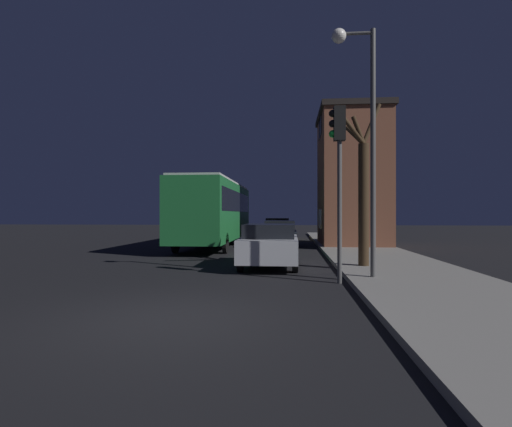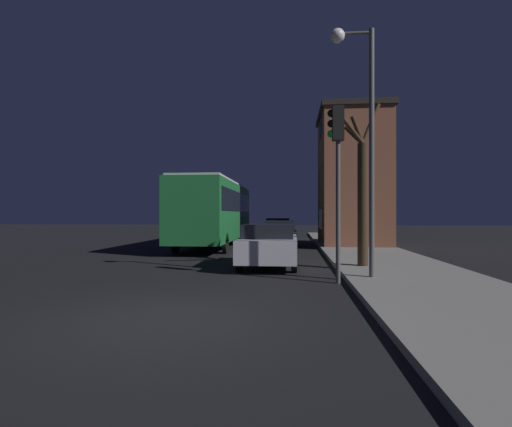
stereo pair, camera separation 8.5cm
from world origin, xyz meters
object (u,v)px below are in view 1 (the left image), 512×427
object	(u,v)px
traffic_light	(338,157)
bare_tree	(363,191)
car_mid_lane	(280,233)
streetlamp	(362,113)
bus	(215,209)
car_far_lane	(278,228)
car_near_lane	(270,245)

from	to	relation	value
traffic_light	bare_tree	size ratio (longest dim) A/B	0.87
bare_tree	car_mid_lane	world-z (taller)	bare_tree
streetlamp	bus	size ratio (longest dim) A/B	0.59
streetlamp	car_far_lane	world-z (taller)	streetlamp
car_near_lane	car_mid_lane	xyz separation A→B (m)	(0.15, 8.34, -0.02)
bus	car_near_lane	bearing A→B (deg)	-67.04
car_mid_lane	car_near_lane	bearing A→B (deg)	-91.00
traffic_light	car_mid_lane	xyz separation A→B (m)	(-1.83, 11.47, -2.57)
traffic_light	car_near_lane	bearing A→B (deg)	122.19
car_mid_lane	traffic_light	bearing A→B (deg)	-80.95
car_mid_lane	car_far_lane	size ratio (longest dim) A/B	1.03
car_far_lane	streetlamp	bearing A→B (deg)	-81.14
car_mid_lane	bus	bearing A→B (deg)	-177.53
streetlamp	bus	world-z (taller)	streetlamp
bus	car_far_lane	distance (m)	7.99
streetlamp	car_mid_lane	bearing A→B (deg)	102.48
bus	streetlamp	bearing A→B (deg)	-61.15
traffic_light	bus	world-z (taller)	traffic_light
streetlamp	car_mid_lane	xyz separation A→B (m)	(-2.48, 11.22, -3.79)
bus	car_mid_lane	distance (m)	3.87
car_mid_lane	car_far_lane	xyz separation A→B (m)	(-0.36, 7.03, 0.06)
traffic_light	car_far_lane	bearing A→B (deg)	96.75
streetlamp	car_mid_lane	world-z (taller)	streetlamp
streetlamp	traffic_light	bearing A→B (deg)	-158.81
bus	car_far_lane	xyz separation A→B (m)	(3.25, 7.18, -1.32)
bus	car_near_lane	size ratio (longest dim) A/B	2.75
streetlamp	bus	xyz separation A→B (m)	(-6.09, 11.06, -2.41)
bus	car_far_lane	world-z (taller)	bus
bare_tree	car_far_lane	bearing A→B (deg)	101.66
car_near_lane	car_far_lane	bearing A→B (deg)	90.80
car_near_lane	car_far_lane	size ratio (longest dim) A/B	0.95
traffic_light	bus	bearing A→B (deg)	115.67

